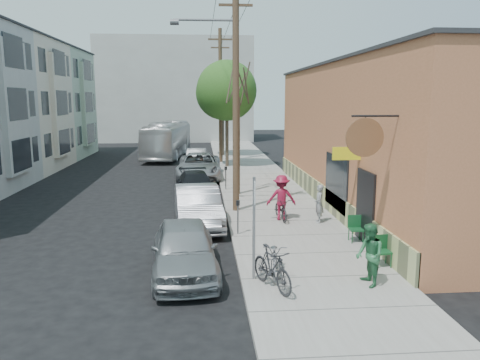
{
  "coord_description": "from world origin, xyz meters",
  "views": [
    {
      "loc": [
        1.0,
        -15.98,
        4.97
      ],
      "look_at": [
        2.62,
        3.92,
        1.5
      ],
      "focal_mm": 35.0,
      "sensor_mm": 36.0,
      "label": 1
    }
  ],
  "objects": [
    {
      "name": "cyclist",
      "position": [
        4.15,
        2.2,
        1.06
      ],
      "size": [
        1.21,
        0.74,
        1.82
      ],
      "primitive_type": "imported",
      "rotation": [
        0.0,
        0.0,
        3.09
      ],
      "color": "maroon",
      "rests_on": "sidewalk"
    },
    {
      "name": "end_cap_building",
      "position": [
        -2.0,
        42.0,
        6.0
      ],
      "size": [
        18.0,
        8.0,
        12.0
      ],
      "primitive_type": "cube",
      "color": "#ADAEA8",
      "rests_on": "ground"
    },
    {
      "name": "car_2",
      "position": [
        0.65,
        7.62,
        0.64
      ],
      "size": [
        2.22,
        4.56,
        1.28
      ],
      "primitive_type": "imported",
      "rotation": [
        0.0,
        0.0,
        0.1
      ],
      "color": "black",
      "rests_on": "ground"
    },
    {
      "name": "ground",
      "position": [
        0.0,
        0.0,
        0.0
      ],
      "size": [
        120.0,
        120.0,
        0.0
      ],
      "primitive_type": "plane",
      "color": "black"
    },
    {
      "name": "tree_leafy_far",
      "position": [
        2.8,
        24.42,
        5.46
      ],
      "size": [
        4.55,
        4.55,
        7.6
      ],
      "color": "#44392C",
      "rests_on": "sidewalk"
    },
    {
      "name": "cyclist_bike",
      "position": [
        4.15,
        2.2,
        0.6
      ],
      "size": [
        0.74,
        1.75,
        0.9
      ],
      "primitive_type": "imported",
      "rotation": [
        0.0,
        0.0,
        0.08
      ],
      "color": "black",
      "rests_on": "sidewalk"
    },
    {
      "name": "utility_pole_near",
      "position": [
        2.39,
        3.99,
        5.41
      ],
      "size": [
        3.57,
        0.28,
        10.0
      ],
      "color": "#503A28",
      "rests_on": "sidewalk"
    },
    {
      "name": "parked_bike_a",
      "position": [
        2.74,
        -4.69,
        0.7
      ],
      "size": [
        1.18,
        1.88,
        1.1
      ],
      "primitive_type": "imported",
      "rotation": [
        0.0,
        0.0,
        0.4
      ],
      "color": "black",
      "rests_on": "sidewalk"
    },
    {
      "name": "car_4",
      "position": [
        0.57,
        18.61,
        0.66
      ],
      "size": [
        1.52,
        4.05,
        1.32
      ],
      "primitive_type": "imported",
      "rotation": [
        0.0,
        0.0,
        -0.03
      ],
      "color": "#9B9DA2",
      "rests_on": "ground"
    },
    {
      "name": "patio_chair_b",
      "position": [
        6.2,
        -3.32,
        0.59
      ],
      "size": [
        0.59,
        0.59,
        0.88
      ],
      "primitive_type": null,
      "rotation": [
        0.0,
        0.0,
        0.19
      ],
      "color": "#144824",
      "rests_on": "sidewalk"
    },
    {
      "name": "bus",
      "position": [
        -1.95,
        24.53,
        1.51
      ],
      "size": [
        3.65,
        11.04,
        3.02
      ],
      "primitive_type": "imported",
      "rotation": [
        0.0,
        0.0,
        -0.1
      ],
      "color": "silver",
      "rests_on": "ground"
    },
    {
      "name": "patron_grey",
      "position": [
        5.55,
        1.64,
        0.91
      ],
      "size": [
        0.4,
        0.58,
        1.51
      ],
      "primitive_type": "imported",
      "rotation": [
        0.0,
        0.0,
        -1.64
      ],
      "color": "gray",
      "rests_on": "sidewalk"
    },
    {
      "name": "sign_post",
      "position": [
        2.35,
        -3.97,
        1.83
      ],
      "size": [
        0.07,
        0.45,
        2.8
      ],
      "color": "slate",
      "rests_on": "sidewalk"
    },
    {
      "name": "car_1",
      "position": [
        0.8,
        2.02,
        0.79
      ],
      "size": [
        2.09,
        4.93,
        1.58
      ],
      "primitive_type": "imported",
      "rotation": [
        0.0,
        0.0,
        0.09
      ],
      "color": "#9A9AA1",
      "rests_on": "ground"
    },
    {
      "name": "parking_meter_near",
      "position": [
        2.25,
        0.29,
        0.98
      ],
      "size": [
        0.14,
        0.14,
        1.24
      ],
      "color": "slate",
      "rests_on": "sidewalk"
    },
    {
      "name": "tree_bare",
      "position": [
        2.8,
        7.56,
        2.61
      ],
      "size": [
        0.24,
        0.24,
        4.91
      ],
      "color": "#44392C",
      "rests_on": "sidewalk"
    },
    {
      "name": "tree_leafy_mid",
      "position": [
        2.8,
        17.68,
        5.55
      ],
      "size": [
        4.29,
        4.29,
        7.55
      ],
      "color": "#44392C",
      "rests_on": "sidewalk"
    },
    {
      "name": "cafe_building",
      "position": [
        8.99,
        4.99,
        3.3
      ],
      "size": [
        6.6,
        20.2,
        6.61
      ],
      "color": "#B36842",
      "rests_on": "ground"
    },
    {
      "name": "patron_green",
      "position": [
        5.29,
        -4.7,
        0.98
      ],
      "size": [
        0.67,
        0.84,
        1.66
      ],
      "primitive_type": "imported",
      "rotation": [
        0.0,
        0.0,
        -1.52
      ],
      "color": "#2A693E",
      "rests_on": "sidewalk"
    },
    {
      "name": "parking_meter_far",
      "position": [
        2.25,
        8.79,
        0.98
      ],
      "size": [
        0.14,
        0.14,
        1.24
      ],
      "color": "slate",
      "rests_on": "sidewalk"
    },
    {
      "name": "sidewalk",
      "position": [
        4.25,
        11.0,
        0.07
      ],
      "size": [
        4.5,
        58.0,
        0.15
      ],
      "primitive_type": "cube",
      "color": "gray",
      "rests_on": "ground"
    },
    {
      "name": "parked_bike_b",
      "position": [
        2.97,
        -3.71,
        0.63
      ],
      "size": [
        0.9,
        1.9,
        0.96
      ],
      "primitive_type": "imported",
      "rotation": [
        0.0,
        0.0,
        -0.15
      ],
      "color": "slate",
      "rests_on": "sidewalk"
    },
    {
      "name": "car_0",
      "position": [
        0.46,
        -3.13,
        0.77
      ],
      "size": [
        2.1,
        4.61,
        1.53
      ],
      "primitive_type": "imported",
      "rotation": [
        0.0,
        0.0,
        0.07
      ],
      "color": "#919598",
      "rests_on": "ground"
    },
    {
      "name": "car_3",
      "position": [
        0.8,
        13.21,
        0.8
      ],
      "size": [
        2.78,
        5.84,
        1.61
      ],
      "primitive_type": "imported",
      "rotation": [
        0.0,
        0.0,
        -0.02
      ],
      "color": "#94979B",
      "rests_on": "ground"
    },
    {
      "name": "utility_pole_far",
      "position": [
        2.45,
        20.11,
        5.34
      ],
      "size": [
        1.8,
        0.28,
        10.0
      ],
      "color": "#503A28",
      "rests_on": "sidewalk"
    },
    {
      "name": "patio_chair_a",
      "position": [
        6.2,
        -0.95,
        0.59
      ],
      "size": [
        0.54,
        0.54,
        0.88
      ],
      "primitive_type": null,
      "rotation": [
        0.0,
        0.0,
        -0.09
      ],
      "color": "#144824",
      "rests_on": "sidewalk"
    }
  ]
}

